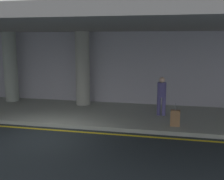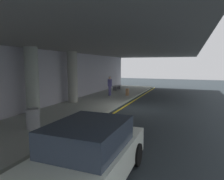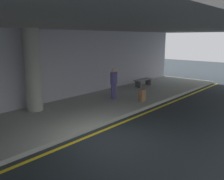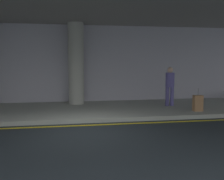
# 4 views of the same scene
# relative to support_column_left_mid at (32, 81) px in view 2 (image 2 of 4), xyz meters

# --- Properties ---
(ground_plane) EXTENTS (60.00, 60.00, 0.00)m
(ground_plane) POSITION_rel_support_column_left_mid_xyz_m (4.00, -4.47, -1.97)
(ground_plane) COLOR #232B2F
(sidewalk) EXTENTS (26.00, 4.20, 0.15)m
(sidewalk) POSITION_rel_support_column_left_mid_xyz_m (4.00, -1.37, -1.90)
(sidewalk) COLOR #9BA197
(sidewalk) RESTS_ON ground
(lane_stripe_yellow) EXTENTS (26.00, 0.14, 0.01)m
(lane_stripe_yellow) POSITION_rel_support_column_left_mid_xyz_m (4.00, -3.77, -1.97)
(lane_stripe_yellow) COLOR yellow
(lane_stripe_yellow) RESTS_ON ground
(support_column_left_mid) EXTENTS (0.71, 0.71, 3.65)m
(support_column_left_mid) POSITION_rel_support_column_left_mid_xyz_m (0.00, 0.00, 0.00)
(support_column_left_mid) COLOR #97A096
(support_column_left_mid) RESTS_ON sidewalk
(support_column_center) EXTENTS (0.71, 0.71, 3.65)m
(support_column_center) POSITION_rel_support_column_left_mid_xyz_m (4.00, 0.00, 0.00)
(support_column_center) COLOR #999A90
(support_column_center) RESTS_ON sidewalk
(ceiling_overhang) EXTENTS (28.00, 13.20, 0.30)m
(ceiling_overhang) POSITION_rel_support_column_left_mid_xyz_m (4.00, -1.87, 1.97)
(ceiling_overhang) COLOR gray
(ceiling_overhang) RESTS_ON support_column_far_left
(terminal_back_wall) EXTENTS (26.00, 0.30, 3.80)m
(terminal_back_wall) POSITION_rel_support_column_left_mid_xyz_m (4.00, 0.88, -0.07)
(terminal_back_wall) COLOR #ABAAB6
(terminal_back_wall) RESTS_ON ground
(car_white) EXTENTS (4.10, 1.92, 1.50)m
(car_white) POSITION_rel_support_column_left_mid_xyz_m (-4.52, -5.74, -1.26)
(car_white) COLOR white
(car_white) RESTS_ON ground
(traveler_with_luggage) EXTENTS (0.38, 0.38, 1.68)m
(traveler_with_luggage) POSITION_rel_support_column_left_mid_xyz_m (7.97, -1.30, -0.86)
(traveler_with_luggage) COLOR #4C4681
(traveler_with_luggage) RESTS_ON sidewalk
(suitcase_upright_primary) EXTENTS (0.36, 0.22, 0.90)m
(suitcase_upright_primary) POSITION_rel_support_column_left_mid_xyz_m (8.56, -2.74, -1.51)
(suitcase_upright_primary) COLOR #976C45
(suitcase_upright_primary) RESTS_ON sidewalk
(bench_metal) EXTENTS (1.60, 0.50, 0.48)m
(bench_metal) POSITION_rel_support_column_left_mid_xyz_m (11.99, -0.50, -1.47)
(bench_metal) COLOR slate
(bench_metal) RESTS_ON sidewalk
(trash_bin_steel) EXTENTS (0.56, 0.56, 0.85)m
(trash_bin_steel) POSITION_rel_support_column_left_mid_xyz_m (-1.92, -1.73, -1.40)
(trash_bin_steel) COLOR gray
(trash_bin_steel) RESTS_ON sidewalk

